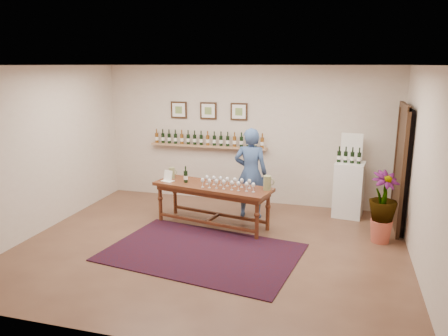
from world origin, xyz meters
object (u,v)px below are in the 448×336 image
(tasting_table, at_px, (212,191))
(display_pedestal, at_px, (349,189))
(potted_plant, at_px, (383,207))
(person, at_px, (251,173))

(tasting_table, relative_size, display_pedestal, 2.12)
(display_pedestal, relative_size, potted_plant, 1.03)
(display_pedestal, distance_m, potted_plant, 1.29)
(tasting_table, xyz_separation_m, person, (0.55, 0.64, 0.21))
(tasting_table, distance_m, display_pedestal, 2.61)
(tasting_table, relative_size, potted_plant, 2.18)
(tasting_table, bearing_deg, display_pedestal, 39.10)
(potted_plant, xyz_separation_m, person, (-2.29, 0.63, 0.26))
(tasting_table, bearing_deg, potted_plant, 12.30)
(display_pedestal, height_order, person, person)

